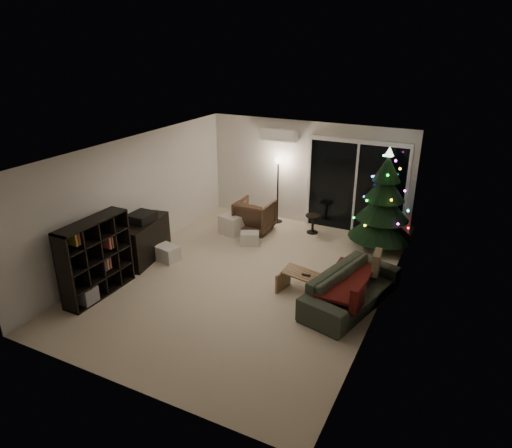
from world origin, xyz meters
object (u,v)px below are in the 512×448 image
Objects in this scene: armchair at (255,216)px; bookshelf at (89,256)px; sofa at (352,288)px; coffee_table at (314,287)px; media_cabinet at (144,240)px; christmas_tree at (384,199)px.

bookshelf is at bearing 69.32° from armchair.
sofa is 0.67m from coffee_table.
bookshelf is 1.05× the size of media_cabinet.
bookshelf reaches higher than sofa.
bookshelf reaches higher than armchair.
christmas_tree is (0.58, 2.60, 0.92)m from coffee_table.
bookshelf is 0.63× the size of christmas_tree.
christmas_tree is at bearing 89.66° from coffee_table.
christmas_tree reaches higher than armchair.
sofa is 0.95× the size of christmas_tree.
armchair is (1.36, 2.36, -0.04)m from media_cabinet.
armchair is (1.36, 3.82, -0.33)m from bookshelf.
media_cabinet is (0.00, 1.46, -0.29)m from bookshelf.
media_cabinet is at bearing 103.85° from bookshelf.
coffee_table is at bearing 37.50° from bookshelf.
christmas_tree is (2.86, 0.37, 0.74)m from armchair.
bookshelf reaches higher than media_cabinet.
coffee_table is (2.28, -2.23, -0.18)m from armchair.
sofa reaches higher than coffee_table.
christmas_tree is at bearing 23.46° from media_cabinet.
armchair is at bearing 148.03° from coffee_table.
armchair is at bearing 67.76° from sofa.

